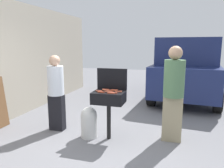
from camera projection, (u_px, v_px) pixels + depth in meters
ground_plane at (101, 143)px, 4.11m from camera, size 24.00×24.00×0.00m
house_wall_side at (14, 60)px, 5.52m from camera, size 0.24×8.00×2.88m
bbq_grill at (109, 99)px, 4.16m from camera, size 0.60×0.44×0.94m
grill_lid_open at (112, 79)px, 4.30m from camera, size 0.60×0.05×0.42m
hot_dog_0 at (111, 93)px, 3.96m from camera, size 0.13×0.03×0.03m
hot_dog_1 at (108, 92)px, 4.08m from camera, size 0.13×0.03×0.03m
hot_dog_2 at (114, 93)px, 3.99m from camera, size 0.13×0.03×0.03m
hot_dog_3 at (118, 91)px, 4.10m from camera, size 0.13×0.04×0.03m
hot_dog_4 at (112, 90)px, 4.19m from camera, size 0.13×0.03×0.03m
hot_dog_5 at (106, 89)px, 4.28m from camera, size 0.13×0.04×0.03m
hot_dog_6 at (99, 91)px, 4.15m from camera, size 0.13×0.04×0.03m
hot_dog_7 at (106, 90)px, 4.21m from camera, size 0.13×0.04×0.03m
hot_dog_8 at (101, 92)px, 4.04m from camera, size 0.13×0.04×0.03m
hot_dog_9 at (114, 90)px, 4.23m from camera, size 0.13×0.03×0.03m
hot_dog_10 at (110, 91)px, 4.10m from camera, size 0.13×0.04×0.03m
propane_tank at (89, 122)px, 4.32m from camera, size 0.32×0.32×0.62m
person_left at (56, 90)px, 4.61m from camera, size 0.34×0.34×1.61m
person_right at (174, 91)px, 4.06m from camera, size 0.38×0.38×1.80m
parked_minivan at (187, 68)px, 7.47m from camera, size 2.37×4.56×2.02m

